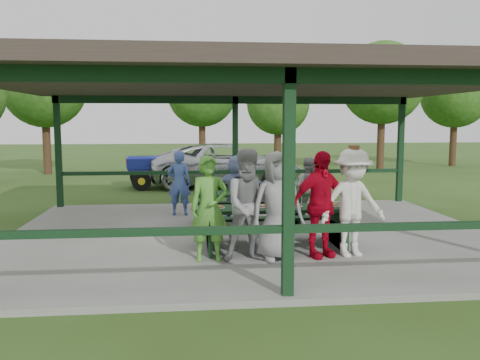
{
  "coord_description": "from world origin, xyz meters",
  "views": [
    {
      "loc": [
        -1.3,
        -10.31,
        2.42
      ],
      "look_at": [
        -0.28,
        -0.3,
        1.25
      ],
      "focal_mm": 38.0,
      "sensor_mm": 36.0,
      "label": 1
    }
  ],
  "objects": [
    {
      "name": "farm_trailer",
      "position": [
        -2.24,
        8.29,
        0.6
      ],
      "size": [
        3.5,
        1.83,
        1.21
      ],
      "rotation": [
        0.0,
        0.0,
        0.15
      ],
      "color": "navy",
      "rests_on": "ground"
    },
    {
      "name": "tree_right",
      "position": [
        8.09,
        13.77,
        4.24
      ],
      "size": [
        4.01,
        4.01,
        6.26
      ],
      "color": "#362215",
      "rests_on": "ground"
    },
    {
      "name": "picnic_table_far",
      "position": [
        0.04,
        0.8,
        0.57
      ],
      "size": [
        2.49,
        1.39,
        0.75
      ],
      "color": "black",
      "rests_on": "concrete_slab"
    },
    {
      "name": "contestant_red",
      "position": [
        0.92,
        -1.95,
        1.01
      ],
      "size": [
        1.16,
        0.75,
        1.83
      ],
      "primitive_type": "imported",
      "rotation": [
        0.0,
        0.0,
        0.3
      ],
      "color": "#B20419",
      "rests_on": "concrete_slab"
    },
    {
      "name": "picnic_table_near",
      "position": [
        0.25,
        -1.2,
        0.58
      ],
      "size": [
        2.74,
        1.39,
        0.75
      ],
      "color": "black",
      "rests_on": "concrete_slab"
    },
    {
      "name": "tree_far_left",
      "position": [
        -7.74,
        13.68,
        3.98
      ],
      "size": [
        3.77,
        3.77,
        5.89
      ],
      "color": "#362215",
      "rests_on": "ground"
    },
    {
      "name": "contestant_grey_left",
      "position": [
        -0.3,
        -2.09,
        1.04
      ],
      "size": [
        0.97,
        0.79,
        1.87
      ],
      "primitive_type": "imported",
      "rotation": [
        0.0,
        0.0,
        0.1
      ],
      "color": "gray",
      "rests_on": "concrete_slab"
    },
    {
      "name": "ground",
      "position": [
        0.0,
        0.0,
        0.0
      ],
      "size": [
        90.0,
        90.0,
        0.0
      ],
      "primitive_type": "plane",
      "color": "#2F4A17",
      "rests_on": "ground"
    },
    {
      "name": "table_setting",
      "position": [
        0.31,
        -1.17,
        0.88
      ],
      "size": [
        2.48,
        0.45,
        0.1
      ],
      "color": "white",
      "rests_on": "picnic_table_near"
    },
    {
      "name": "tree_far_right",
      "position": [
        12.94,
        15.82,
        3.87
      ],
      "size": [
        3.66,
        3.66,
        5.72
      ],
      "color": "#362215",
      "rests_on": "ground"
    },
    {
      "name": "spectator_blue",
      "position": [
        -1.54,
        2.21,
        0.9
      ],
      "size": [
        0.64,
        0.47,
        1.61
      ],
      "primitive_type": "imported",
      "rotation": [
        0.0,
        0.0,
        2.99
      ],
      "color": "#385292",
      "rests_on": "concrete_slab"
    },
    {
      "name": "concrete_slab",
      "position": [
        0.0,
        0.0,
        0.05
      ],
      "size": [
        10.0,
        8.0,
        0.1
      ],
      "primitive_type": "cube",
      "color": "slate",
      "rests_on": "ground"
    },
    {
      "name": "contestant_grey_mid",
      "position": [
        0.17,
        -2.06,
        1.02
      ],
      "size": [
        1.0,
        0.76,
        1.83
      ],
      "primitive_type": "imported",
      "rotation": [
        0.0,
        0.0,
        0.22
      ],
      "color": "gray",
      "rests_on": "concrete_slab"
    },
    {
      "name": "tree_left",
      "position": [
        -0.54,
        17.4,
        3.95
      ],
      "size": [
        3.74,
        3.74,
        5.84
      ],
      "color": "#362215",
      "rests_on": "ground"
    },
    {
      "name": "pickup_truck",
      "position": [
        0.11,
        8.59,
        0.8
      ],
      "size": [
        5.89,
        2.99,
        1.59
      ],
      "primitive_type": "imported",
      "rotation": [
        0.0,
        0.0,
        1.63
      ],
      "color": "silver",
      "rests_on": "ground"
    },
    {
      "name": "spectator_grey",
      "position": [
        1.57,
        1.69,
        0.83
      ],
      "size": [
        0.85,
        0.76,
        1.46
      ],
      "primitive_type": "imported",
      "rotation": [
        0.0,
        0.0,
        2.79
      ],
      "color": "gray",
      "rests_on": "concrete_slab"
    },
    {
      "name": "tree_mid",
      "position": [
        3.12,
        14.64,
        3.27
      ],
      "size": [
        3.1,
        3.1,
        4.84
      ],
      "color": "#362215",
      "rests_on": "ground"
    },
    {
      "name": "contestant_green",
      "position": [
        -0.97,
        -1.98,
        0.98
      ],
      "size": [
        0.67,
        0.46,
        1.76
      ],
      "primitive_type": "imported",
      "rotation": [
        0.0,
        0.0,
        0.06
      ],
      "color": "#4E9731",
      "rests_on": "concrete_slab"
    },
    {
      "name": "contestant_white_fedora",
      "position": [
        1.49,
        -1.96,
        1.03
      ],
      "size": [
        1.31,
        0.91,
        1.92
      ],
      "rotation": [
        0.0,
        0.0,
        0.19
      ],
      "color": "silver",
      "rests_on": "concrete_slab"
    },
    {
      "name": "pavilion_structure",
      "position": [
        0.0,
        0.0,
        3.17
      ],
      "size": [
        10.6,
        8.6,
        3.24
      ],
      "color": "black",
      "rests_on": "concrete_slab"
    },
    {
      "name": "spectator_lblue",
      "position": [
        -0.18,
        1.76,
        0.86
      ],
      "size": [
        1.41,
        0.48,
        1.52
      ],
      "primitive_type": "imported",
      "rotation": [
        0.0,
        0.0,
        3.16
      ],
      "color": "#8094C6",
      "rests_on": "concrete_slab"
    }
  ]
}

